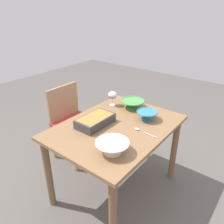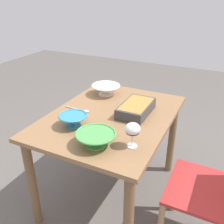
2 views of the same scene
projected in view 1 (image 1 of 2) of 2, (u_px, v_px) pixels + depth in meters
ground_plane at (116, 189)px, 2.21m from camera, size 8.00×8.00×0.00m
dining_table at (116, 137)px, 1.94m from camera, size 1.11×0.82×0.73m
chair at (71, 119)px, 2.54m from camera, size 0.44×0.41×0.84m
wine_glass at (112, 96)px, 2.21m from camera, size 0.09×0.09×0.15m
casserole_dish at (95, 120)px, 1.88m from camera, size 0.33×0.19×0.08m
mixing_bowl at (112, 146)px, 1.53m from camera, size 0.24×0.24×0.09m
small_bowl at (147, 115)px, 1.97m from camera, size 0.19×0.19×0.08m
serving_bowl at (133, 104)px, 2.19m from camera, size 0.23×0.23×0.08m
serving_spoon at (141, 131)px, 1.79m from camera, size 0.03×0.21×0.01m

